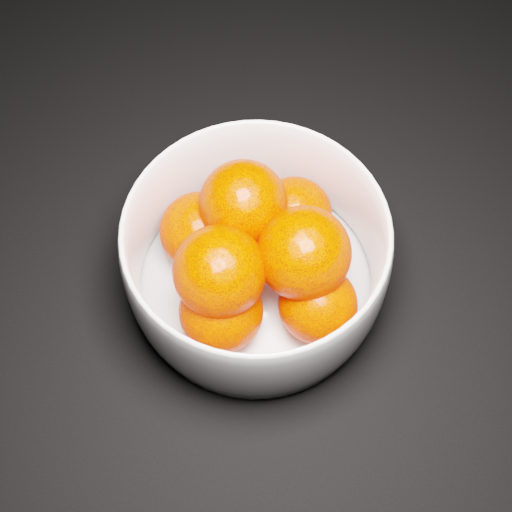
# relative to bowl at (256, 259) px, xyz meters

# --- Properties ---
(bowl) EXTENTS (0.22, 0.22, 0.11)m
(bowl) POSITION_rel_bowl_xyz_m (0.00, 0.00, 0.00)
(bowl) COLOR silver
(bowl) RESTS_ON ground
(orange_pile) EXTENTS (0.18, 0.17, 0.11)m
(orange_pile) POSITION_rel_bowl_xyz_m (-0.00, -0.00, 0.01)
(orange_pile) COLOR #FF2B00
(orange_pile) RESTS_ON bowl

